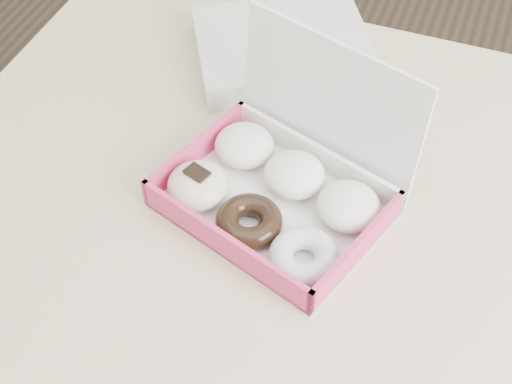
% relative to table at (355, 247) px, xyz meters
% --- Properties ---
extents(table, '(1.20, 0.80, 0.75)m').
position_rel_table_xyz_m(table, '(0.00, 0.00, 0.00)').
color(table, tan).
rests_on(table, ground).
extents(donut_box, '(0.33, 0.30, 0.20)m').
position_rel_table_xyz_m(donut_box, '(-0.11, -0.02, 0.11)').
color(donut_box, white).
rests_on(donut_box, table).
extents(newspapers, '(0.34, 0.32, 0.04)m').
position_rel_table_xyz_m(newspapers, '(-0.20, 0.26, 0.10)').
color(newspapers, white).
rests_on(newspapers, table).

